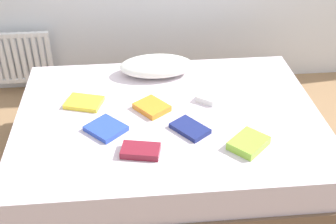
{
  "coord_description": "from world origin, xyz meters",
  "views": [
    {
      "loc": [
        -0.23,
        -2.34,
        2.1
      ],
      "look_at": [
        0.0,
        0.05,
        0.48
      ],
      "focal_mm": 47.15,
      "sensor_mm": 36.0,
      "label": 1
    }
  ],
  "objects_px": {
    "textbook_white": "(211,95)",
    "pillow": "(156,66)",
    "textbook_orange": "(152,107)",
    "radiator": "(20,58)",
    "textbook_maroon": "(141,151)",
    "textbook_blue": "(106,128)",
    "textbook_lime": "(249,143)",
    "textbook_yellow": "(84,102)",
    "bed": "(169,145)",
    "textbook_navy": "(190,128)"
  },
  "relations": [
    {
      "from": "textbook_navy",
      "to": "textbook_maroon",
      "type": "relative_size",
      "value": 1.03
    },
    {
      "from": "textbook_yellow",
      "to": "textbook_navy",
      "type": "bearing_deg",
      "value": -11.2
    },
    {
      "from": "textbook_lime",
      "to": "textbook_maroon",
      "type": "relative_size",
      "value": 1.0
    },
    {
      "from": "bed",
      "to": "radiator",
      "type": "distance_m",
      "value": 1.69
    },
    {
      "from": "textbook_white",
      "to": "pillow",
      "type": "bearing_deg",
      "value": 81.03
    },
    {
      "from": "textbook_lime",
      "to": "textbook_blue",
      "type": "bearing_deg",
      "value": 120.11
    },
    {
      "from": "pillow",
      "to": "textbook_yellow",
      "type": "relative_size",
      "value": 2.34
    },
    {
      "from": "bed",
      "to": "textbook_maroon",
      "type": "height_order",
      "value": "textbook_maroon"
    },
    {
      "from": "textbook_yellow",
      "to": "textbook_lime",
      "type": "bearing_deg",
      "value": -11.97
    },
    {
      "from": "bed",
      "to": "textbook_white",
      "type": "distance_m",
      "value": 0.44
    },
    {
      "from": "textbook_blue",
      "to": "textbook_navy",
      "type": "bearing_deg",
      "value": 41.15
    },
    {
      "from": "textbook_navy",
      "to": "textbook_orange",
      "type": "distance_m",
      "value": 0.33
    },
    {
      "from": "pillow",
      "to": "textbook_navy",
      "type": "xyz_separation_m",
      "value": [
        0.15,
        -0.72,
        -0.06
      ]
    },
    {
      "from": "pillow",
      "to": "textbook_maroon",
      "type": "height_order",
      "value": "pillow"
    },
    {
      "from": "textbook_navy",
      "to": "bed",
      "type": "bearing_deg",
      "value": 171.99
    },
    {
      "from": "textbook_maroon",
      "to": "textbook_lime",
      "type": "bearing_deg",
      "value": 12.33
    },
    {
      "from": "bed",
      "to": "textbook_white",
      "type": "bearing_deg",
      "value": 28.29
    },
    {
      "from": "textbook_blue",
      "to": "textbook_orange",
      "type": "bearing_deg",
      "value": 81.15
    },
    {
      "from": "pillow",
      "to": "textbook_white",
      "type": "bearing_deg",
      "value": -46.47
    },
    {
      "from": "textbook_navy",
      "to": "pillow",
      "type": "bearing_deg",
      "value": 153.89
    },
    {
      "from": "pillow",
      "to": "textbook_orange",
      "type": "relative_size",
      "value": 2.69
    },
    {
      "from": "textbook_yellow",
      "to": "radiator",
      "type": "bearing_deg",
      "value": 138.76
    },
    {
      "from": "textbook_navy",
      "to": "textbook_yellow",
      "type": "relative_size",
      "value": 0.97
    },
    {
      "from": "radiator",
      "to": "pillow",
      "type": "distance_m",
      "value": 1.35
    },
    {
      "from": "radiator",
      "to": "textbook_lime",
      "type": "height_order",
      "value": "radiator"
    },
    {
      "from": "bed",
      "to": "textbook_maroon",
      "type": "xyz_separation_m",
      "value": [
        -0.2,
        -0.39,
        0.27
      ]
    },
    {
      "from": "radiator",
      "to": "textbook_maroon",
      "type": "distance_m",
      "value": 1.88
    },
    {
      "from": "bed",
      "to": "textbook_yellow",
      "type": "height_order",
      "value": "textbook_yellow"
    },
    {
      "from": "pillow",
      "to": "textbook_lime",
      "type": "relative_size",
      "value": 2.5
    },
    {
      "from": "textbook_blue",
      "to": "textbook_maroon",
      "type": "distance_m",
      "value": 0.31
    },
    {
      "from": "textbook_blue",
      "to": "textbook_orange",
      "type": "relative_size",
      "value": 1.05
    },
    {
      "from": "textbook_blue",
      "to": "pillow",
      "type": "bearing_deg",
      "value": 108.38
    },
    {
      "from": "pillow",
      "to": "textbook_white",
      "type": "xyz_separation_m",
      "value": [
        0.35,
        -0.36,
        -0.05
      ]
    },
    {
      "from": "textbook_blue",
      "to": "textbook_lime",
      "type": "bearing_deg",
      "value": 30.55
    },
    {
      "from": "radiator",
      "to": "textbook_orange",
      "type": "distance_m",
      "value": 1.58
    },
    {
      "from": "textbook_lime",
      "to": "textbook_yellow",
      "type": "distance_m",
      "value": 1.12
    },
    {
      "from": "textbook_white",
      "to": "textbook_navy",
      "type": "distance_m",
      "value": 0.41
    },
    {
      "from": "textbook_maroon",
      "to": "textbook_blue",
      "type": "bearing_deg",
      "value": 141.6
    },
    {
      "from": "bed",
      "to": "textbook_lime",
      "type": "xyz_separation_m",
      "value": [
        0.43,
        -0.38,
        0.28
      ]
    },
    {
      "from": "bed",
      "to": "textbook_yellow",
      "type": "distance_m",
      "value": 0.63
    },
    {
      "from": "bed",
      "to": "textbook_orange",
      "type": "distance_m",
      "value": 0.3
    },
    {
      "from": "pillow",
      "to": "textbook_lime",
      "type": "xyz_separation_m",
      "value": [
        0.47,
        -0.91,
        -0.05
      ]
    },
    {
      "from": "radiator",
      "to": "textbook_white",
      "type": "height_order",
      "value": "radiator"
    },
    {
      "from": "bed",
      "to": "textbook_lime",
      "type": "relative_size",
      "value": 9.21
    },
    {
      "from": "textbook_lime",
      "to": "textbook_navy",
      "type": "relative_size",
      "value": 0.96
    },
    {
      "from": "radiator",
      "to": "textbook_blue",
      "type": "distance_m",
      "value": 1.57
    },
    {
      "from": "pillow",
      "to": "textbook_blue",
      "type": "relative_size",
      "value": 2.56
    },
    {
      "from": "textbook_yellow",
      "to": "textbook_orange",
      "type": "bearing_deg",
      "value": 3.73
    },
    {
      "from": "textbook_navy",
      "to": "textbook_orange",
      "type": "height_order",
      "value": "textbook_orange"
    },
    {
      "from": "textbook_lime",
      "to": "textbook_orange",
      "type": "distance_m",
      "value": 0.69
    }
  ]
}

